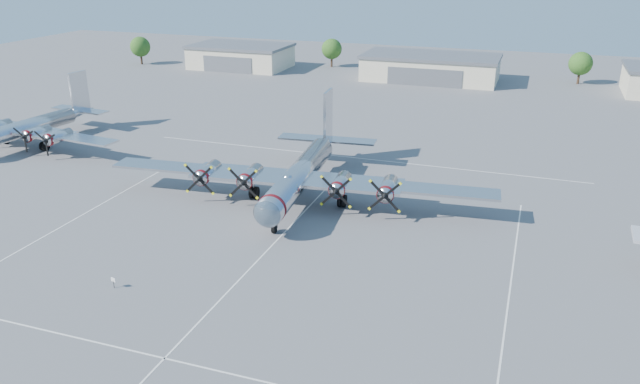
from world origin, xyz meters
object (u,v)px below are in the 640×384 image
(tree_far_west, at_px, (140,47))
(info_placard, at_px, (113,281))
(hangar_west, at_px, (241,56))
(bomber_west, at_px, (33,144))
(hangar_center, at_px, (430,67))
(tree_east, at_px, (581,64))
(main_bomber_b29, at_px, (302,196))
(tree_west, at_px, (332,49))

(tree_far_west, distance_m, info_placard, 111.18)
(hangar_west, bearing_deg, bomber_west, -90.71)
(hangar_center, xyz_separation_m, tree_far_west, (-70.00, -3.96, 1.51))
(tree_far_west, xyz_separation_m, tree_east, (100.00, 10.00, 0.00))
(tree_far_west, xyz_separation_m, main_bomber_b29, (68.16, -68.50, -4.22))
(tree_east, bearing_deg, tree_far_west, -174.29)
(main_bomber_b29, bearing_deg, tree_far_west, 129.64)
(hangar_center, relative_size, info_placard, 29.83)
(tree_west, relative_size, main_bomber_b29, 0.15)
(tree_east, bearing_deg, info_placard, -110.86)
(tree_west, bearing_deg, info_placard, -81.48)
(hangar_west, relative_size, bomber_west, 0.67)
(main_bomber_b29, distance_m, info_placard, 25.67)
(hangar_center, height_order, tree_far_west, tree_far_west)
(main_bomber_b29, height_order, info_placard, main_bomber_b29)
(tree_west, xyz_separation_m, main_bomber_b29, (23.16, -80.50, -4.22))
(tree_west, relative_size, info_placard, 6.93)
(hangar_center, bearing_deg, hangar_west, 180.00)
(tree_east, distance_m, bomber_west, 104.97)
(tree_far_west, height_order, tree_west, same)
(tree_east, height_order, bomber_west, tree_east)
(hangar_west, bearing_deg, tree_far_west, -170.99)
(tree_far_west, distance_m, tree_west, 46.57)
(info_placard, bearing_deg, main_bomber_b29, 86.88)
(hangar_west, xyz_separation_m, tree_west, (20.00, 8.04, 1.51))
(tree_west, height_order, info_placard, tree_west)
(hangar_center, bearing_deg, tree_east, 11.38)
(hangar_west, distance_m, bomber_west, 66.50)
(hangar_center, relative_size, bomber_west, 0.85)
(tree_west, height_order, bomber_west, tree_west)
(bomber_west, bearing_deg, tree_east, 49.78)
(hangar_center, distance_m, tree_far_west, 70.13)
(info_placard, bearing_deg, bomber_west, 153.79)
(tree_far_west, distance_m, tree_east, 100.50)
(hangar_west, height_order, tree_east, tree_east)
(bomber_west, distance_m, info_placard, 47.67)
(hangar_center, relative_size, main_bomber_b29, 0.66)
(hangar_center, distance_m, main_bomber_b29, 72.53)
(main_bomber_b29, xyz_separation_m, info_placard, (-7.43, -24.57, 0.67))
(hangar_center, height_order, tree_west, tree_west)
(hangar_center, bearing_deg, tree_west, 162.18)
(hangar_west, bearing_deg, hangar_center, -0.00)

